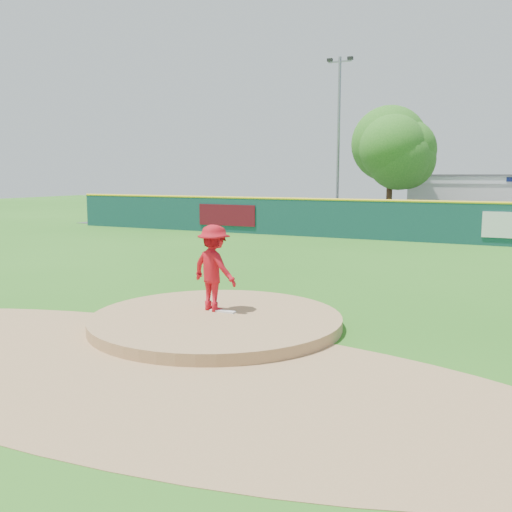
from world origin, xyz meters
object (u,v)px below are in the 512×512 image
at_px(light_pole_left, 339,133).
at_px(playground_slide, 210,210).
at_px(deciduous_tree, 391,154).
at_px(pitcher, 214,268).

bearing_deg(light_pole_left, playground_slide, -158.02).
height_order(deciduous_tree, light_pole_left, light_pole_left).
relative_size(deciduous_tree, light_pole_left, 0.67).
bearing_deg(deciduous_tree, playground_slide, -173.98).
xyz_separation_m(pitcher, deciduous_tree, (-1.74, 24.62, 3.33)).
relative_size(pitcher, light_pole_left, 0.18).
height_order(playground_slide, light_pole_left, light_pole_left).
bearing_deg(playground_slide, deciduous_tree, 6.02).
height_order(pitcher, light_pole_left, light_pole_left).
bearing_deg(pitcher, playground_slide, -41.66).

